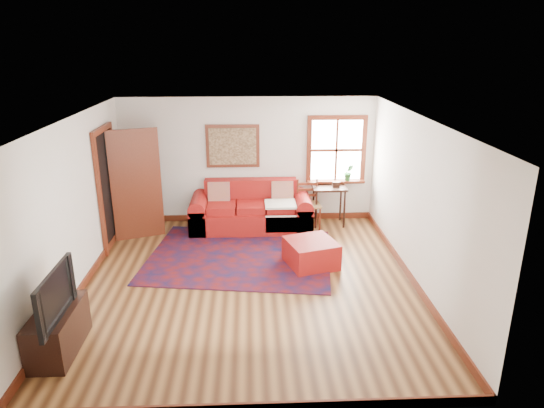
{
  "coord_description": "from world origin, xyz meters",
  "views": [
    {
      "loc": [
        0.04,
        -6.64,
        3.54
      ],
      "look_at": [
        0.37,
        0.6,
        1.06
      ],
      "focal_mm": 32.0,
      "sensor_mm": 36.0,
      "label": 1
    }
  ],
  "objects_px": {
    "red_leather_sofa": "(251,213)",
    "red_ottoman": "(311,253)",
    "side_table": "(329,193)",
    "ladder_back_chair": "(308,202)",
    "media_cabinet": "(58,331)"
  },
  "relations": [
    {
      "from": "red_leather_sofa",
      "to": "red_ottoman",
      "type": "distance_m",
      "value": 1.98
    },
    {
      "from": "red_ottoman",
      "to": "side_table",
      "type": "height_order",
      "value": "side_table"
    },
    {
      "from": "side_table",
      "to": "ladder_back_chair",
      "type": "bearing_deg",
      "value": -165.63
    },
    {
      "from": "red_leather_sofa",
      "to": "red_ottoman",
      "type": "xyz_separation_m",
      "value": [
        0.97,
        -1.73,
        -0.09
      ]
    },
    {
      "from": "red_ottoman",
      "to": "media_cabinet",
      "type": "bearing_deg",
      "value": -163.81
    },
    {
      "from": "side_table",
      "to": "ladder_back_chair",
      "type": "xyz_separation_m",
      "value": [
        -0.43,
        -0.11,
        -0.15
      ]
    },
    {
      "from": "media_cabinet",
      "to": "ladder_back_chair",
      "type": "bearing_deg",
      "value": 48.77
    },
    {
      "from": "red_ottoman",
      "to": "red_leather_sofa",
      "type": "bearing_deg",
      "value": 101.98
    },
    {
      "from": "red_ottoman",
      "to": "side_table",
      "type": "xyz_separation_m",
      "value": [
        0.57,
        1.84,
        0.45
      ]
    },
    {
      "from": "ladder_back_chair",
      "to": "red_leather_sofa",
      "type": "bearing_deg",
      "value": -179.46
    },
    {
      "from": "side_table",
      "to": "media_cabinet",
      "type": "distance_m",
      "value": 5.58
    },
    {
      "from": "side_table",
      "to": "red_leather_sofa",
      "type": "bearing_deg",
      "value": -175.57
    },
    {
      "from": "red_leather_sofa",
      "to": "red_ottoman",
      "type": "relative_size",
      "value": 3.13
    },
    {
      "from": "red_leather_sofa",
      "to": "ladder_back_chair",
      "type": "relative_size",
      "value": 2.49
    },
    {
      "from": "ladder_back_chair",
      "to": "red_ottoman",
      "type": "bearing_deg",
      "value": -94.88
    }
  ]
}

